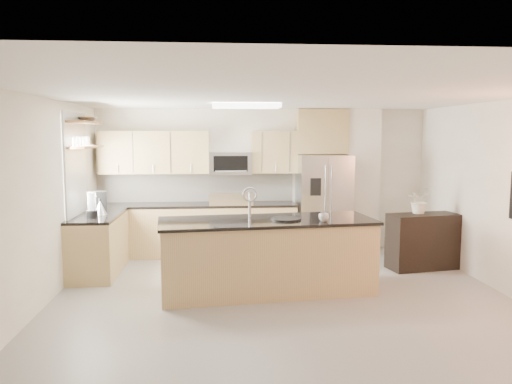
{
  "coord_description": "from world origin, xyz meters",
  "views": [
    {
      "loc": [
        -0.84,
        -5.87,
        2.13
      ],
      "look_at": [
        -0.28,
        1.3,
        1.31
      ],
      "focal_mm": 35.0,
      "sensor_mm": 36.0,
      "label": 1
    }
  ],
  "objects": [
    {
      "name": "floor",
      "position": [
        0.0,
        0.0,
        0.0
      ],
      "size": [
        6.5,
        6.5,
        0.0
      ],
      "primitive_type": "plane",
      "color": "gray",
      "rests_on": "ground"
    },
    {
      "name": "ceiling",
      "position": [
        0.0,
        0.0,
        2.6
      ],
      "size": [
        6.0,
        6.5,
        0.02
      ],
      "primitive_type": "cube",
      "color": "white",
      "rests_on": "wall_back"
    },
    {
      "name": "wall_back",
      "position": [
        0.0,
        3.25,
        1.3
      ],
      "size": [
        6.0,
        0.02,
        2.6
      ],
      "primitive_type": "cube",
      "color": "white",
      "rests_on": "floor"
    },
    {
      "name": "wall_front",
      "position": [
        0.0,
        -3.25,
        1.3
      ],
      "size": [
        6.0,
        0.02,
        2.6
      ],
      "primitive_type": "cube",
      "color": "white",
      "rests_on": "floor"
    },
    {
      "name": "wall_left",
      "position": [
        -3.0,
        0.0,
        1.3
      ],
      "size": [
        0.02,
        6.5,
        2.6
      ],
      "primitive_type": "cube",
      "color": "white",
      "rests_on": "floor"
    },
    {
      "name": "back_counter",
      "position": [
        -1.23,
        2.93,
        0.47
      ],
      "size": [
        3.55,
        0.66,
        1.44
      ],
      "color": "tan",
      "rests_on": "floor"
    },
    {
      "name": "left_counter",
      "position": [
        -2.67,
        1.85,
        0.46
      ],
      "size": [
        0.66,
        1.5,
        0.92
      ],
      "color": "tan",
      "rests_on": "floor"
    },
    {
      "name": "range",
      "position": [
        -0.6,
        2.92,
        0.47
      ],
      "size": [
        0.76,
        0.64,
        1.14
      ],
      "color": "black",
      "rests_on": "floor"
    },
    {
      "name": "upper_cabinets",
      "position": [
        -1.3,
        3.09,
        1.83
      ],
      "size": [
        3.5,
        0.33,
        0.75
      ],
      "color": "tan",
      "rests_on": "wall_back"
    },
    {
      "name": "microwave",
      "position": [
        -0.6,
        3.04,
        1.63
      ],
      "size": [
        0.76,
        0.4,
        0.4
      ],
      "color": "#B2B2B4",
      "rests_on": "upper_cabinets"
    },
    {
      "name": "refrigerator",
      "position": [
        1.06,
        2.87,
        0.89
      ],
      "size": [
        0.92,
        0.78,
        1.78
      ],
      "color": "#B2B2B4",
      "rests_on": "floor"
    },
    {
      "name": "partition_column",
      "position": [
        1.82,
        3.1,
        1.3
      ],
      "size": [
        0.6,
        0.3,
        2.6
      ],
      "primitive_type": "cube",
      "color": "white",
      "rests_on": "floor"
    },
    {
      "name": "window",
      "position": [
        -2.98,
        1.85,
        1.65
      ],
      "size": [
        0.04,
        1.15,
        1.65
      ],
      "color": "white",
      "rests_on": "wall_left"
    },
    {
      "name": "shelf_lower",
      "position": [
        -2.85,
        1.95,
        1.95
      ],
      "size": [
        0.3,
        1.2,
        0.04
      ],
      "primitive_type": "cube",
      "color": "#8F5B39",
      "rests_on": "wall_left"
    },
    {
      "name": "shelf_upper",
      "position": [
        -2.85,
        1.95,
        2.32
      ],
      "size": [
        0.3,
        1.2,
        0.04
      ],
      "primitive_type": "cube",
      "color": "#8F5B39",
      "rests_on": "wall_left"
    },
    {
      "name": "ceiling_fixture",
      "position": [
        -0.4,
        1.6,
        2.56
      ],
      "size": [
        1.0,
        0.5,
        0.06
      ],
      "primitive_type": "cube",
      "color": "white",
      "rests_on": "ceiling"
    },
    {
      "name": "island",
      "position": [
        -0.17,
        0.73,
        0.5
      ],
      "size": [
        2.99,
        1.34,
        1.42
      ],
      "rotation": [
        0.0,
        0.0,
        0.11
      ],
      "color": "tan",
      "rests_on": "floor"
    },
    {
      "name": "credenza",
      "position": [
        2.44,
        1.72,
        0.44
      ],
      "size": [
        1.17,
        0.65,
        0.88
      ],
      "primitive_type": "cube",
      "rotation": [
        0.0,
        0.0,
        0.17
      ],
      "color": "black",
      "rests_on": "floor"
    },
    {
      "name": "cup",
      "position": [
        0.56,
        0.52,
        1.05
      ],
      "size": [
        0.16,
        0.16,
        0.11
      ],
      "primitive_type": "imported",
      "rotation": [
        0.0,
        0.0,
        -0.21
      ],
      "color": "silver",
      "rests_on": "island"
    },
    {
      "name": "platter",
      "position": [
        0.08,
        0.68,
        1.01
      ],
      "size": [
        0.46,
        0.46,
        0.02
      ],
      "primitive_type": "cylinder",
      "rotation": [
        0.0,
        0.0,
        0.14
      ],
      "color": "black",
      "rests_on": "island"
    },
    {
      "name": "blender",
      "position": [
        -2.67,
        1.53,
        1.09
      ],
      "size": [
        0.16,
        0.16,
        0.38
      ],
      "color": "black",
      "rests_on": "left_counter"
    },
    {
      "name": "kettle",
      "position": [
        -2.63,
        1.82,
        1.03
      ],
      "size": [
        0.2,
        0.2,
        0.25
      ],
      "color": "#B2B2B4",
      "rests_on": "left_counter"
    },
    {
      "name": "coffee_maker",
      "position": [
        -2.69,
        2.2,
        1.07
      ],
      "size": [
        0.21,
        0.24,
        0.32
      ],
      "color": "black",
      "rests_on": "left_counter"
    },
    {
      "name": "bowl",
      "position": [
        -2.85,
        2.14,
        2.39
      ],
      "size": [
        0.51,
        0.51,
        0.09
      ],
      "primitive_type": "imported",
      "rotation": [
        0.0,
        0.0,
        0.4
      ],
      "color": "#B2B2B4",
      "rests_on": "shelf_upper"
    },
    {
      "name": "flower_vase",
      "position": [
        2.38,
        1.78,
        1.2
      ],
      "size": [
        0.71,
        0.67,
        0.63
      ],
      "primitive_type": "imported",
      "rotation": [
        0.0,
        0.0,
        0.37
      ],
      "color": "white",
      "rests_on": "credenza"
    }
  ]
}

